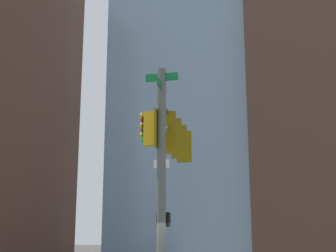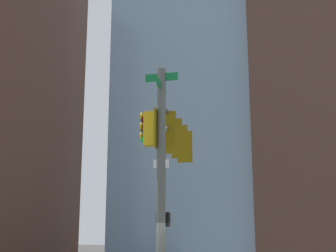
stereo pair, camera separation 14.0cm
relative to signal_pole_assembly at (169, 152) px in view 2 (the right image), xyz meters
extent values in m
cylinder|color=#4C514C|center=(1.22, 0.43, -1.20)|extent=(0.25, 0.25, 7.01)
cylinder|color=#4C514C|center=(-0.93, -0.25, 1.18)|extent=(4.33, 1.47, 0.12)
cylinder|color=#4C514C|center=(0.44, 0.18, 0.73)|extent=(1.01, 0.39, 0.75)
cube|color=#0F6B33|center=(1.22, 0.43, 2.05)|extent=(0.33, 0.95, 0.24)
cube|color=#0F6B33|center=(1.22, 0.43, 1.75)|extent=(1.06, 0.36, 0.24)
cube|color=white|center=(1.22, 0.43, -0.55)|extent=(0.16, 0.44, 0.24)
cube|color=gold|center=(0.28, 0.13, 0.62)|extent=(0.43, 0.43, 1.00)
cube|color=#7D640C|center=(0.46, 0.19, 0.62)|extent=(0.20, 0.53, 1.16)
sphere|color=#470A07|center=(0.09, 0.07, 0.92)|extent=(0.20, 0.20, 0.20)
cylinder|color=gold|center=(0.02, 0.05, 1.01)|extent=(0.11, 0.23, 0.23)
sphere|color=#4C330A|center=(0.09, 0.07, 0.62)|extent=(0.20, 0.20, 0.20)
cylinder|color=gold|center=(0.02, 0.05, 0.71)|extent=(0.11, 0.23, 0.23)
sphere|color=green|center=(0.09, 0.07, 0.32)|extent=(0.20, 0.20, 0.20)
cylinder|color=gold|center=(0.02, 0.05, 0.41)|extent=(0.11, 0.23, 0.23)
cube|color=gold|center=(-0.65, -0.16, 0.62)|extent=(0.43, 0.43, 1.00)
cube|color=#7D640C|center=(-0.47, -0.11, 0.62)|extent=(0.20, 0.53, 1.16)
sphere|color=#470A07|center=(-0.85, -0.23, 0.92)|extent=(0.20, 0.20, 0.20)
cylinder|color=gold|center=(-0.91, -0.25, 1.01)|extent=(0.11, 0.23, 0.23)
sphere|color=#4C330A|center=(-0.85, -0.23, 0.62)|extent=(0.20, 0.20, 0.20)
cylinder|color=gold|center=(-0.91, -0.25, 0.71)|extent=(0.11, 0.23, 0.23)
sphere|color=green|center=(-0.85, -0.23, 0.32)|extent=(0.20, 0.20, 0.20)
cylinder|color=gold|center=(-0.91, -0.25, 0.41)|extent=(0.11, 0.23, 0.23)
cube|color=gold|center=(-1.59, -0.46, 0.62)|extent=(0.43, 0.43, 1.00)
cube|color=#7D640C|center=(-1.41, -0.40, 0.62)|extent=(0.20, 0.53, 1.16)
sphere|color=#470A07|center=(-1.78, -0.52, 0.92)|extent=(0.20, 0.20, 0.20)
cylinder|color=gold|center=(-1.85, -0.54, 1.01)|extent=(0.11, 0.23, 0.23)
sphere|color=#F29E0C|center=(-1.78, -0.52, 0.62)|extent=(0.20, 0.20, 0.20)
cylinder|color=gold|center=(-1.85, -0.54, 0.71)|extent=(0.11, 0.23, 0.23)
sphere|color=#0A3819|center=(-1.78, -0.52, 0.32)|extent=(0.20, 0.20, 0.20)
cylinder|color=gold|center=(-1.85, -0.54, 0.41)|extent=(0.11, 0.23, 0.23)
cube|color=gold|center=(-2.52, -0.76, 0.62)|extent=(0.43, 0.43, 1.00)
cube|color=#7D640C|center=(-2.34, -0.70, 0.62)|extent=(0.20, 0.53, 1.16)
sphere|color=#470A07|center=(-2.72, -0.82, 0.92)|extent=(0.20, 0.20, 0.20)
cylinder|color=gold|center=(-2.78, -0.84, 1.01)|extent=(0.11, 0.23, 0.23)
sphere|color=#4C330A|center=(-2.72, -0.82, 0.62)|extent=(0.20, 0.20, 0.20)
cylinder|color=gold|center=(-2.78, -0.84, 0.71)|extent=(0.11, 0.23, 0.23)
sphere|color=green|center=(-2.72, -0.82, 0.32)|extent=(0.20, 0.20, 0.20)
cylinder|color=gold|center=(-2.78, -0.84, 0.41)|extent=(0.11, 0.23, 0.23)
cube|color=gold|center=(1.31, 0.11, 0.48)|extent=(0.43, 0.43, 1.00)
cube|color=#7D640C|center=(1.26, 0.30, 0.48)|extent=(0.53, 0.20, 1.16)
sphere|color=#470A07|center=(1.38, -0.08, 0.78)|extent=(0.20, 0.20, 0.20)
cylinder|color=gold|center=(1.40, -0.14, 0.87)|extent=(0.23, 0.11, 0.23)
sphere|color=#4C330A|center=(1.38, -0.08, 0.48)|extent=(0.20, 0.20, 0.20)
cylinder|color=gold|center=(1.40, -0.14, 0.57)|extent=(0.23, 0.11, 0.23)
sphere|color=green|center=(1.38, -0.08, 0.18)|extent=(0.20, 0.20, 0.20)
cylinder|color=gold|center=(1.40, -0.14, 0.27)|extent=(0.23, 0.11, 0.23)
cube|color=black|center=(0.95, 0.34, -2.11)|extent=(0.35, 0.42, 0.40)
cube|color=#EA5914|center=(0.82, 0.30, -2.11)|extent=(0.10, 0.25, 0.28)
cube|color=#7A99B2|center=(-41.91, -8.62, 26.23)|extent=(24.11, 33.24, 61.88)
cube|color=brown|center=(-44.23, -13.64, 18.85)|extent=(22.54, 17.61, 47.11)
camera|label=1|loc=(13.05, 7.36, -2.60)|focal=51.78mm
camera|label=2|loc=(12.98, 7.48, -2.60)|focal=51.78mm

